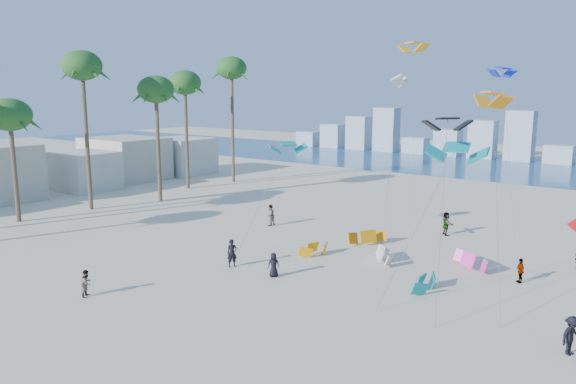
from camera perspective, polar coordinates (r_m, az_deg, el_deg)
The scene contains 10 objects.
ground at distance 32.23m, azimuth -22.52°, elevation -11.45°, with size 220.00×220.00×0.00m, color beige.
ocean at distance 91.18m, azimuth 20.31°, elevation 2.50°, with size 220.00×220.00×0.00m, color navy.
kitesurfer_near at distance 36.96m, azimuth -5.83°, elevation -6.34°, with size 0.69×0.45×1.89m, color black.
kitesurfer_mid at distance 33.78m, azimuth -20.16°, elevation -8.87°, with size 0.76×0.59×1.56m, color gray.
kitesurfers_far at distance 39.35m, azimuth 14.01°, elevation -5.62°, with size 26.67×18.13×1.91m.
grounded_kites at distance 37.86m, azimuth 13.70°, elevation -6.93°, with size 20.27×9.88×1.03m.
flying_kites at distance 41.37m, azimuth 19.74°, elevation 9.95°, with size 32.35×28.07×16.97m.
palm_row at distance 56.97m, azimuth -20.26°, elevation 9.86°, with size 7.10×44.80×15.84m.
beachfront_buildings at distance 70.23m, azimuth -21.95°, elevation 2.40°, with size 11.50×43.00×6.00m.
distant_skyline at distance 100.73m, azimuth 21.48°, elevation 4.89°, with size 85.00×3.00×8.40m.
Camera 1 is at (26.34, -14.53, 11.59)m, focal length 34.26 mm.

